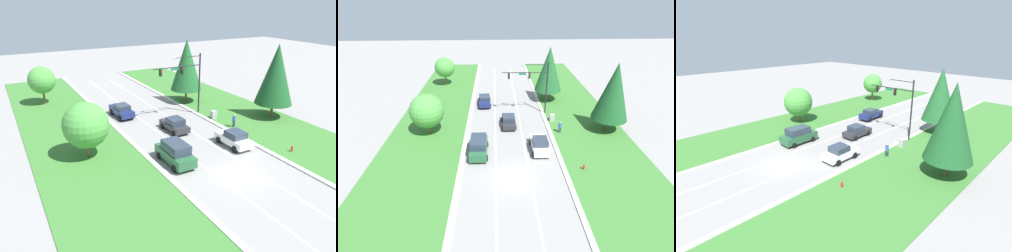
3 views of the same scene
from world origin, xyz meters
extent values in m
plane|color=gray|center=(0.00, 0.00, 0.00)|extent=(160.00, 160.00, 0.00)
cube|color=beige|center=(5.65, 0.00, 0.07)|extent=(0.50, 90.00, 0.15)
cube|color=beige|center=(-5.65, 0.00, 0.07)|extent=(0.50, 90.00, 0.15)
cube|color=#38702D|center=(10.90, 0.00, 0.04)|extent=(10.00, 90.00, 0.08)
cube|color=#38702D|center=(-10.90, 0.00, 0.04)|extent=(10.00, 90.00, 0.08)
cube|color=white|center=(-1.80, 0.00, 0.00)|extent=(0.14, 81.00, 0.01)
cube|color=white|center=(1.80, 0.00, 0.00)|extent=(0.14, 81.00, 0.01)
cylinder|color=black|center=(5.98, 15.51, 4.02)|extent=(0.20, 0.20, 8.04)
cylinder|color=black|center=(2.65, 15.51, 6.60)|extent=(6.67, 0.12, 0.12)
cube|color=#147042|center=(2.32, 15.51, 6.38)|extent=(1.10, 0.04, 0.28)
cylinder|color=black|center=(4.15, 15.51, 7.72)|extent=(3.67, 0.09, 0.09)
ellipsoid|color=gray|center=(2.32, 15.51, 7.67)|extent=(0.56, 0.28, 0.20)
cube|color=black|center=(3.32, 15.51, 6.10)|extent=(0.28, 0.32, 0.80)
sphere|color=red|center=(3.32, 15.34, 6.33)|extent=(0.16, 0.16, 0.16)
sphere|color=#2D2D2D|center=(3.32, 15.34, 6.10)|extent=(0.16, 0.16, 0.16)
sphere|color=#2D2D2D|center=(3.32, 15.34, 5.86)|extent=(0.16, 0.16, 0.16)
cube|color=black|center=(0.32, 15.51, 6.10)|extent=(0.28, 0.32, 0.80)
sphere|color=red|center=(0.32, 15.34, 6.33)|extent=(0.16, 0.16, 0.16)
sphere|color=#2D2D2D|center=(0.32, 15.34, 6.10)|extent=(0.16, 0.16, 0.16)
sphere|color=#2D2D2D|center=(0.32, 15.34, 5.86)|extent=(0.16, 0.16, 0.16)
cube|color=#235633|center=(-3.76, 4.70, 0.79)|extent=(1.96, 4.74, 0.93)
cube|color=#283342|center=(-3.76, 4.58, 1.69)|extent=(1.77, 2.85, 0.88)
cylinder|color=black|center=(-2.80, 6.17, 0.33)|extent=(0.24, 0.66, 0.66)
cylinder|color=black|center=(-4.72, 6.17, 0.33)|extent=(0.24, 0.66, 0.66)
cylinder|color=black|center=(-2.80, 3.23, 0.33)|extent=(0.24, 0.66, 0.66)
cylinder|color=black|center=(-4.72, 3.23, 0.33)|extent=(0.24, 0.66, 0.66)
cube|color=#28282D|center=(0.12, 11.69, 0.62)|extent=(1.85, 4.22, 0.64)
cube|color=#283342|center=(0.13, 11.44, 1.29)|extent=(1.65, 1.91, 0.70)
cylinder|color=black|center=(1.01, 13.00, 0.30)|extent=(0.24, 0.60, 0.60)
cylinder|color=black|center=(-0.78, 12.99, 0.30)|extent=(0.24, 0.60, 0.60)
cylinder|color=black|center=(1.03, 10.39, 0.30)|extent=(0.24, 0.60, 0.60)
cylinder|color=black|center=(-0.76, 10.38, 0.30)|extent=(0.24, 0.60, 0.60)
cube|color=white|center=(3.54, 5.11, 0.71)|extent=(1.89, 4.29, 0.71)
cube|color=#283342|center=(3.54, 4.86, 1.39)|extent=(1.70, 1.93, 0.65)
cylinder|color=black|center=(4.46, 6.44, 0.35)|extent=(0.24, 0.70, 0.70)
cylinder|color=black|center=(2.61, 6.44, 0.35)|extent=(0.24, 0.70, 0.70)
cylinder|color=black|center=(4.46, 3.79, 0.35)|extent=(0.24, 0.70, 0.70)
cylinder|color=black|center=(2.62, 3.78, 0.35)|extent=(0.24, 0.70, 0.70)
cube|color=navy|center=(-3.53, 19.26, 0.76)|extent=(1.99, 4.59, 0.79)
cube|color=#283342|center=(-3.52, 18.99, 1.43)|extent=(1.70, 2.10, 0.55)
cylinder|color=black|center=(-2.73, 20.70, 0.37)|extent=(0.27, 0.75, 0.74)
cylinder|color=black|center=(-4.47, 20.62, 0.37)|extent=(0.27, 0.75, 0.74)
cylinder|color=black|center=(-2.59, 17.90, 0.37)|extent=(0.27, 0.75, 0.74)
cylinder|color=black|center=(-4.34, 17.82, 0.37)|extent=(0.27, 0.75, 0.74)
cube|color=#9E9E99|center=(6.57, 12.84, 0.53)|extent=(0.70, 0.60, 1.05)
cylinder|color=#232842|center=(6.78, 9.16, 0.42)|extent=(0.14, 0.14, 0.84)
cylinder|color=#232842|center=(7.02, 9.25, 0.42)|extent=(0.14, 0.14, 0.84)
cube|color=#2D4C99|center=(6.90, 9.20, 1.14)|extent=(0.43, 0.35, 0.60)
sphere|color=tan|center=(6.90, 9.20, 1.58)|extent=(0.22, 0.22, 0.22)
cylinder|color=red|center=(7.75, 1.05, 0.28)|extent=(0.20, 0.20, 0.55)
sphere|color=red|center=(7.75, 1.05, 0.61)|extent=(0.18, 0.18, 0.18)
cylinder|color=red|center=(7.63, 1.05, 0.30)|extent=(0.10, 0.09, 0.09)
cylinder|color=red|center=(7.87, 1.05, 0.30)|extent=(0.10, 0.09, 0.09)
cylinder|color=brown|center=(13.56, 9.75, 0.95)|extent=(0.32, 0.32, 1.90)
cone|color=#194C23|center=(13.56, 9.75, 5.67)|extent=(4.71, 4.71, 7.53)
cylinder|color=brown|center=(-10.61, 9.76, 0.85)|extent=(0.32, 0.32, 1.69)
sphere|color=#47933D|center=(-10.61, 9.76, 3.36)|extent=(4.45, 4.45, 4.45)
cylinder|color=brown|center=(7.25, 20.77, 0.97)|extent=(0.32, 0.32, 1.93)
cone|color=#1E5628|center=(7.25, 20.77, 5.56)|extent=(4.54, 4.54, 7.26)
cylinder|color=brown|center=(-11.52, 29.49, 1.09)|extent=(0.32, 0.32, 2.19)
sphere|color=#47933D|center=(-11.52, 29.49, 3.64)|extent=(3.87, 3.87, 3.87)
camera|label=1|loc=(-17.51, -19.20, 14.64)|focal=35.00mm
camera|label=2|loc=(-1.62, -21.46, 17.61)|focal=28.00mm
camera|label=3|loc=(22.55, -13.69, 13.37)|focal=28.00mm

